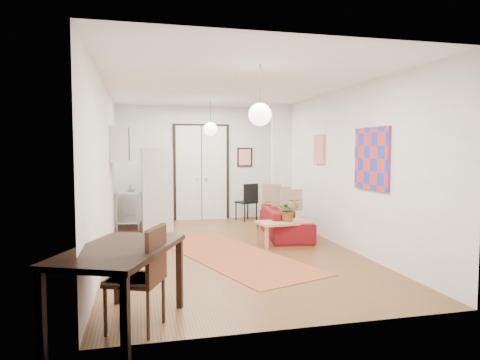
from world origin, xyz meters
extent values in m
plane|color=brown|center=(0.00, 0.00, 0.00)|extent=(7.00, 7.00, 0.00)
cube|color=white|center=(0.00, 0.00, 2.90)|extent=(4.20, 7.00, 0.02)
cube|color=white|center=(0.00, 3.50, 1.45)|extent=(4.20, 0.02, 2.90)
cube|color=white|center=(0.00, -3.50, 1.45)|extent=(4.20, 0.02, 2.90)
cube|color=white|center=(-2.10, 0.00, 1.45)|extent=(0.02, 7.00, 2.90)
cube|color=white|center=(2.10, 0.00, 1.45)|extent=(0.02, 7.00, 2.90)
cube|color=silver|center=(0.00, 3.46, 1.20)|extent=(1.44, 0.06, 2.50)
cube|color=white|center=(1.85, 2.55, 1.45)|extent=(0.50, 0.10, 2.90)
cube|color=silver|center=(-1.92, 1.50, 1.90)|extent=(0.35, 1.00, 0.70)
cube|color=red|center=(2.08, -1.25, 1.65)|extent=(0.05, 1.00, 1.00)
cube|color=beige|center=(2.08, 0.80, 1.80)|extent=(0.05, 0.50, 0.60)
cube|color=red|center=(1.15, 3.47, 1.60)|extent=(0.40, 0.03, 0.50)
cube|color=#925A3D|center=(-2.07, 2.00, 1.95)|extent=(0.03, 0.44, 0.54)
sphere|color=white|center=(0.00, 2.00, 2.25)|extent=(0.30, 0.30, 0.30)
cylinder|color=black|center=(0.00, 2.00, 2.65)|extent=(0.01, 0.01, 0.50)
sphere|color=white|center=(0.00, -2.00, 2.25)|extent=(0.30, 0.30, 0.30)
cylinder|color=black|center=(0.00, -2.00, 2.65)|extent=(0.01, 0.01, 0.50)
cube|color=#AA562A|center=(-0.05, -0.43, 0.00)|extent=(2.47, 3.89, 0.01)
imported|color=maroon|center=(1.39, 0.93, 0.30)|extent=(2.11, 1.06, 0.59)
cube|color=tan|center=(1.09, 0.17, 0.42)|extent=(1.05, 0.66, 0.04)
cube|color=tan|center=(0.65, -0.05, 0.20)|extent=(0.06, 0.06, 0.40)
cube|color=tan|center=(1.53, -0.05, 0.20)|extent=(0.06, 0.06, 0.40)
cube|color=tan|center=(0.65, 0.39, 0.20)|extent=(0.06, 0.06, 0.40)
cube|color=tan|center=(1.53, 0.39, 0.20)|extent=(0.06, 0.06, 0.40)
imported|color=#39612B|center=(1.19, 0.17, 0.65)|extent=(0.38, 0.42, 0.43)
cube|color=silver|center=(-1.75, 2.78, 0.84)|extent=(0.71, 1.18, 0.04)
cube|color=silver|center=(-1.75, 2.78, 0.17)|extent=(0.66, 1.14, 0.03)
cylinder|color=silver|center=(-1.99, 2.26, 0.42)|extent=(0.04, 0.04, 0.84)
cylinder|color=silver|center=(-1.51, 2.26, 0.42)|extent=(0.04, 0.04, 0.84)
cylinder|color=silver|center=(-1.99, 3.30, 0.42)|extent=(0.04, 0.04, 0.84)
cylinder|color=silver|center=(-1.51, 3.30, 0.42)|extent=(0.04, 0.04, 0.84)
imported|color=beige|center=(-1.75, 2.48, 0.88)|extent=(0.26, 0.26, 0.05)
imported|color=teal|center=(-1.75, 3.03, 0.94)|extent=(0.10, 0.11, 0.18)
cube|color=silver|center=(-1.18, 2.18, 0.92)|extent=(0.69, 0.69, 1.84)
cube|color=black|center=(-1.75, -3.15, 0.81)|extent=(1.39, 1.72, 0.05)
cube|color=black|center=(-2.13, -3.85, 0.39)|extent=(0.08, 0.08, 0.77)
cube|color=black|center=(-1.37, -3.85, 0.39)|extent=(0.08, 0.08, 0.77)
cube|color=black|center=(-2.13, -2.45, 0.39)|extent=(0.08, 0.08, 0.77)
cube|color=black|center=(-1.37, -2.45, 0.39)|extent=(0.08, 0.08, 0.77)
cube|color=#392012|center=(-1.61, -3.08, 0.49)|extent=(0.64, 0.63, 0.04)
cube|color=#392012|center=(-1.61, -2.85, 0.77)|extent=(0.22, 0.45, 0.52)
cylinder|color=#392012|center=(-1.82, -3.29, 0.25)|extent=(0.03, 0.03, 0.49)
cylinder|color=#392012|center=(-1.40, -3.29, 0.25)|extent=(0.03, 0.03, 0.49)
cylinder|color=#392012|center=(-1.82, -2.86, 0.25)|extent=(0.03, 0.03, 0.49)
cylinder|color=#392012|center=(-1.40, -2.86, 0.25)|extent=(0.03, 0.03, 0.49)
cube|color=#392012|center=(-1.61, -3.15, 0.49)|extent=(0.64, 0.63, 0.04)
cube|color=#392012|center=(-1.61, -2.92, 0.77)|extent=(0.22, 0.45, 0.52)
cylinder|color=#392012|center=(-1.82, -3.37, 0.25)|extent=(0.03, 0.03, 0.49)
cylinder|color=#392012|center=(-1.40, -3.37, 0.25)|extent=(0.03, 0.03, 0.49)
cylinder|color=#392012|center=(-1.82, -2.93, 0.25)|extent=(0.03, 0.03, 0.49)
cylinder|color=#392012|center=(-1.40, -2.93, 0.25)|extent=(0.03, 0.03, 0.49)
cube|color=black|center=(1.08, 3.03, 0.46)|extent=(0.57, 0.57, 0.04)
cube|color=black|center=(1.08, 3.22, 0.72)|extent=(0.42, 0.20, 0.46)
cylinder|color=black|center=(0.89, 2.84, 0.23)|extent=(0.03, 0.03, 0.46)
cylinder|color=black|center=(1.27, 2.84, 0.23)|extent=(0.03, 0.03, 0.46)
cylinder|color=black|center=(0.89, 3.21, 0.23)|extent=(0.03, 0.03, 0.46)
cylinder|color=black|center=(1.27, 3.21, 0.23)|extent=(0.03, 0.03, 0.46)
camera|label=1|loc=(-1.55, -7.43, 1.78)|focal=32.00mm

